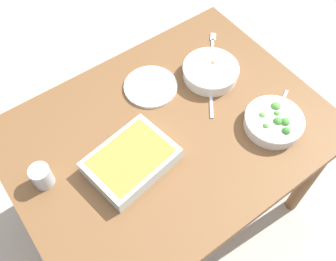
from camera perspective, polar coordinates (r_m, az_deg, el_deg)
ground_plane at (r=2.11m, az=-0.00°, el=-11.08°), size 6.00×6.00×0.00m
dining_table at (r=1.53m, az=-0.00°, el=-1.85°), size 1.20×0.90×0.74m
stew_bowl at (r=1.61m, az=6.36°, el=8.80°), size 0.23×0.23×0.06m
broccoli_bowl at (r=1.50m, az=15.51°, el=1.30°), size 0.23×0.23×0.07m
baking_dish at (r=1.36m, az=-5.53°, el=-4.42°), size 0.33×0.26×0.06m
drink_cup at (r=1.38m, az=-18.27°, el=-6.55°), size 0.07×0.07×0.08m
side_plate at (r=1.58m, az=-2.61°, el=6.57°), size 0.22×0.22×0.01m
spoon_by_stew at (r=1.56m, az=6.41°, el=5.28°), size 0.12×0.15×0.01m
spoon_by_broccoli at (r=1.57m, az=16.15°, el=2.90°), size 0.16×0.10×0.01m
fork_on_table at (r=1.76m, az=6.64°, el=12.56°), size 0.13×0.14×0.01m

